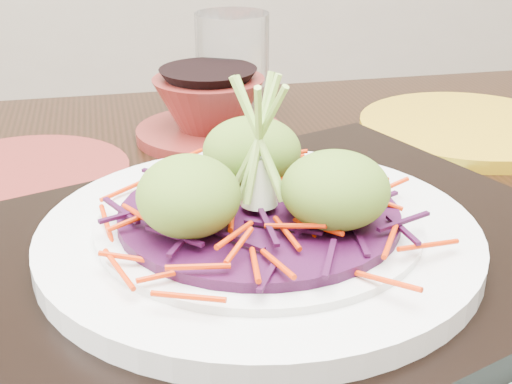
{
  "coord_description": "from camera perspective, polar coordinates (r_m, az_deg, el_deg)",
  "views": [
    {
      "loc": [
        -0.13,
        -0.4,
        1.04
      ],
      "look_at": [
        -0.09,
        0.03,
        0.84
      ],
      "focal_mm": 50.0,
      "sensor_mm": 36.0,
      "label": 1
    }
  ],
  "objects": [
    {
      "name": "dining_table",
      "position": [
        0.58,
        1.05,
        -13.21
      ],
      "size": [
        1.35,
        0.99,
        0.79
      ],
      "rotation": [
        0.0,
        0.0,
        0.12
      ],
      "color": "black",
      "rests_on": "ground"
    },
    {
      "name": "placemat",
      "position": [
        0.48,
        0.23,
        -6.75
      ],
      "size": [
        0.63,
        0.58,
        0.0
      ],
      "primitive_type": "cube",
      "rotation": [
        0.0,
        0.0,
        0.47
      ],
      "color": "#88B0A7",
      "rests_on": "dining_table"
    },
    {
      "name": "serving_tray",
      "position": [
        0.47,
        0.23,
        -5.49
      ],
      "size": [
        0.54,
        0.49,
        0.02
      ],
      "primitive_type": "cube",
      "rotation": [
        0.0,
        0.0,
        0.47
      ],
      "color": "black",
      "rests_on": "placemat"
    },
    {
      "name": "white_plate",
      "position": [
        0.46,
        0.24,
        -3.41
      ],
      "size": [
        0.29,
        0.29,
        0.02
      ],
      "color": "silver",
      "rests_on": "serving_tray"
    },
    {
      "name": "cabbage_bed",
      "position": [
        0.46,
        0.24,
        -1.8
      ],
      "size": [
        0.18,
        0.18,
        0.01
      ],
      "primitive_type": "cylinder",
      "color": "#370B2E",
      "rests_on": "white_plate"
    },
    {
      "name": "carrot_julienne",
      "position": [
        0.45,
        0.24,
        -0.8
      ],
      "size": [
        0.22,
        0.22,
        0.01
      ],
      "primitive_type": null,
      "color": "red",
      "rests_on": "cabbage_bed"
    },
    {
      "name": "guacamole_scoops",
      "position": [
        0.45,
        0.26,
        1.11
      ],
      "size": [
        0.16,
        0.14,
        0.05
      ],
      "color": "#557924",
      "rests_on": "cabbage_bed"
    },
    {
      "name": "scallion_garnish",
      "position": [
        0.44,
        0.25,
        3.77
      ],
      "size": [
        0.07,
        0.07,
        0.1
      ],
      "primitive_type": null,
      "color": "#93C34E",
      "rests_on": "cabbage_bed"
    },
    {
      "name": "terracotta_side_plate",
      "position": [
        0.65,
        -18.11,
        1.16
      ],
      "size": [
        0.19,
        0.19,
        0.01
      ],
      "primitive_type": "cylinder",
      "rotation": [
        0.0,
        0.0,
        -0.02
      ],
      "color": "#5D1A16",
      "rests_on": "dining_table"
    },
    {
      "name": "water_glass",
      "position": [
        0.79,
        -1.9,
        10.05
      ],
      "size": [
        0.1,
        0.1,
        0.11
      ],
      "primitive_type": "cylinder",
      "rotation": [
        0.0,
        0.0,
        -0.22
      ],
      "color": "white",
      "rests_on": "dining_table"
    },
    {
      "name": "terracotta_bowl_set",
      "position": [
        0.73,
        -3.77,
        6.43
      ],
      "size": [
        0.17,
        0.17,
        0.06
      ],
      "rotation": [
        0.0,
        0.0,
        0.18
      ],
      "color": "#5D1A16",
      "rests_on": "dining_table"
    },
    {
      "name": "yellow_plate",
      "position": [
        0.78,
        16.58,
        4.93
      ],
      "size": [
        0.3,
        0.3,
        0.01
      ],
      "primitive_type": "cylinder",
      "rotation": [
        0.0,
        0.0,
        0.5
      ],
      "color": "#A47C12",
      "rests_on": "dining_table"
    }
  ]
}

